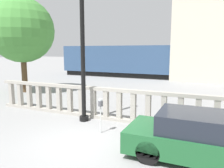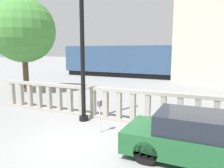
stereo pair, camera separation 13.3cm
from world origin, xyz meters
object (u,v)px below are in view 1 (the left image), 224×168
lamppost (83,46)px  tree_left (22,30)px  parking_meter (101,105)px  parked_car (199,138)px  train_near (153,61)px

lamppost → tree_left: tree_left is taller
parking_meter → tree_left: (-8.53, 4.89, 3.30)m
lamppost → parked_car: 5.51m
train_near → tree_left: tree_left is taller
parking_meter → tree_left: bearing=150.1°
lamppost → parked_car: size_ratio=1.50×
parked_car → tree_left: 13.62m
lamppost → parked_car: lamppost is taller
parking_meter → train_near: train_near is taller
train_near → tree_left: 13.64m
parking_meter → parked_car: 3.42m
lamppost → parking_meter: lamppost is taller
lamppost → parking_meter: bearing=-37.1°
train_near → tree_left: bearing=-119.5°
parked_car → tree_left: tree_left is taller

